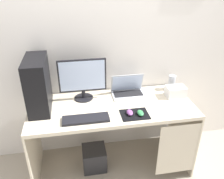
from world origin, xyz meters
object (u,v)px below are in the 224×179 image
at_px(subwoofer, 94,158).
at_px(pc_tower, 38,84).
at_px(keyboard, 86,119).
at_px(laptop, 128,90).
at_px(mouse_left, 130,112).
at_px(speaker, 172,82).
at_px(monitor, 83,79).
at_px(projector, 176,91).
at_px(mouse_right, 140,113).

bearing_deg(subwoofer, pc_tower, 169.69).
bearing_deg(keyboard, pc_tower, 145.15).
distance_m(pc_tower, laptop, 0.92).
bearing_deg(subwoofer, keyboard, -110.34).
height_order(laptop, mouse_left, laptop).
distance_m(pc_tower, speaker, 1.42).
height_order(pc_tower, keyboard, pc_tower).
bearing_deg(monitor, projector, -6.64).
relative_size(pc_tower, speaker, 3.08).
relative_size(laptop, projector, 1.73).
bearing_deg(mouse_right, keyboard, 179.43).
xyz_separation_m(speaker, keyboard, (-0.99, -0.44, -0.07)).
bearing_deg(speaker, subwoofer, -165.21).
distance_m(monitor, subwoofer, 0.90).
xyz_separation_m(projector, subwoofer, (-0.89, -0.08, -0.71)).
bearing_deg(mouse_right, mouse_left, 165.26).
relative_size(monitor, subwoofer, 1.89).
bearing_deg(laptop, pc_tower, -172.22).
xyz_separation_m(speaker, mouse_left, (-0.58, -0.42, -0.06)).
height_order(mouse_left, subwoofer, mouse_left).
xyz_separation_m(pc_tower, projector, (1.38, -0.01, -0.20)).
height_order(monitor, keyboard, monitor).
xyz_separation_m(keyboard, subwoofer, (0.07, 0.20, -0.67)).
xyz_separation_m(laptop, keyboard, (-0.48, -0.41, -0.03)).
bearing_deg(projector, mouse_right, -148.51).
xyz_separation_m(laptop, mouse_left, (-0.07, -0.39, -0.02)).
height_order(laptop, speaker, laptop).
height_order(pc_tower, mouse_left, pc_tower).
bearing_deg(pc_tower, laptop, 7.78).
xyz_separation_m(laptop, mouse_right, (0.02, -0.41, -0.02)).
xyz_separation_m(monitor, speaker, (0.98, 0.05, -0.15)).
height_order(mouse_left, mouse_right, same).
distance_m(speaker, mouse_left, 0.72).
distance_m(monitor, projector, 0.98).
bearing_deg(mouse_left, mouse_right, -14.74).
bearing_deg(subwoofer, mouse_right, -25.17).
xyz_separation_m(laptop, subwoofer, (-0.41, -0.21, -0.70)).
distance_m(laptop, mouse_right, 0.41).
bearing_deg(monitor, pc_tower, -165.88).
bearing_deg(monitor, subwoofer, -71.17).
relative_size(keyboard, subwoofer, 1.67).
relative_size(projector, keyboard, 0.48).
height_order(pc_tower, speaker, pc_tower).
bearing_deg(monitor, mouse_left, -42.68).
distance_m(pc_tower, mouse_right, 0.99).
relative_size(keyboard, mouse_left, 4.38).
bearing_deg(monitor, laptop, 2.05).
relative_size(speaker, subwoofer, 0.65).
relative_size(mouse_left, subwoofer, 0.38).
relative_size(projector, mouse_left, 2.08).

